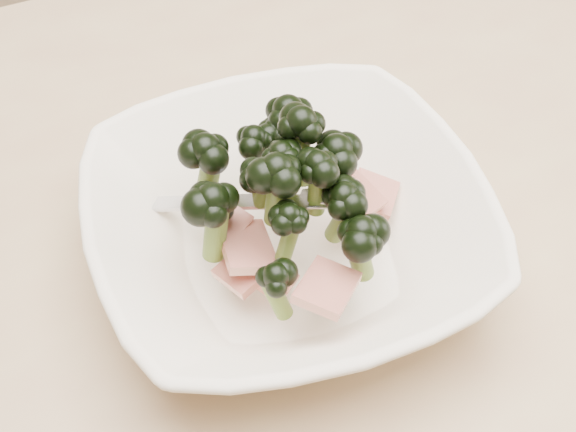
% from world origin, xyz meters
% --- Properties ---
extents(dining_table, '(1.20, 0.80, 0.75)m').
position_xyz_m(dining_table, '(0.00, 0.00, 0.65)').
color(dining_table, tan).
rests_on(dining_table, ground).
extents(broccoli_dish, '(0.32, 0.32, 0.13)m').
position_xyz_m(broccoli_dish, '(-0.09, -0.04, 0.79)').
color(broccoli_dish, white).
rests_on(broccoli_dish, dining_table).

